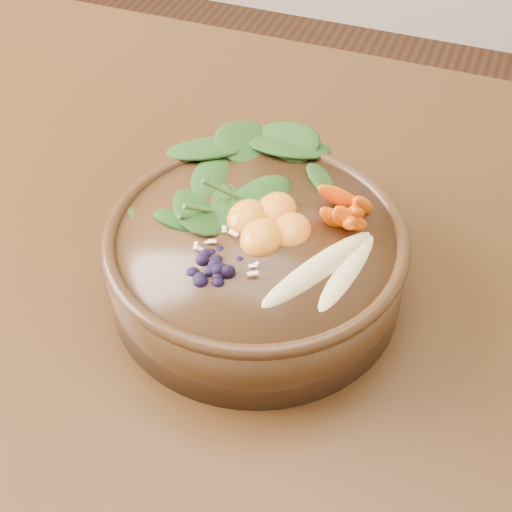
% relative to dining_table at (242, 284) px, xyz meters
% --- Properties ---
extents(dining_table, '(1.60, 0.90, 0.75)m').
position_rel_dining_table_xyz_m(dining_table, '(0.00, 0.00, 0.00)').
color(dining_table, '#331C0C').
rests_on(dining_table, ground).
extents(stoneware_bowl, '(0.38, 0.38, 0.08)m').
position_rel_dining_table_xyz_m(stoneware_bowl, '(0.05, -0.08, 0.13)').
color(stoneware_bowl, '#4C2C13').
rests_on(stoneware_bowl, dining_table).
extents(kale_heap, '(0.24, 0.23, 0.05)m').
position_rel_dining_table_xyz_m(kale_heap, '(0.02, -0.01, 0.20)').
color(kale_heap, '#234D16').
rests_on(kale_heap, stoneware_bowl).
extents(carrot_cluster, '(0.08, 0.08, 0.08)m').
position_rel_dining_table_xyz_m(carrot_cluster, '(0.13, -0.02, 0.22)').
color(carrot_cluster, '#FF6301').
rests_on(carrot_cluster, stoneware_bowl).
extents(banana_halves, '(0.10, 0.16, 0.03)m').
position_rel_dining_table_xyz_m(banana_halves, '(0.14, -0.10, 0.19)').
color(banana_halves, '#E0CC84').
rests_on(banana_halves, stoneware_bowl).
extents(mandarin_cluster, '(0.11, 0.12, 0.03)m').
position_rel_dining_table_xyz_m(mandarin_cluster, '(0.06, -0.06, 0.19)').
color(mandarin_cluster, orange).
rests_on(mandarin_cluster, stoneware_bowl).
extents(blueberry_pile, '(0.16, 0.14, 0.04)m').
position_rel_dining_table_xyz_m(blueberry_pile, '(0.04, -0.14, 0.20)').
color(blueberry_pile, black).
rests_on(blueberry_pile, stoneware_bowl).
extents(coconut_flakes, '(0.11, 0.10, 0.01)m').
position_rel_dining_table_xyz_m(coconut_flakes, '(0.05, -0.10, 0.18)').
color(coconut_flakes, white).
rests_on(coconut_flakes, stoneware_bowl).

